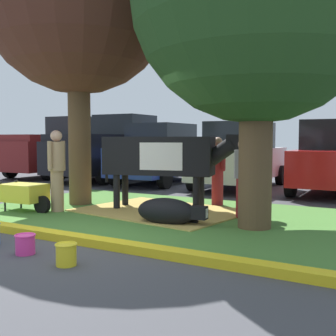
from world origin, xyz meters
The scene contains 17 objects.
ground_plane centered at (0.00, 0.00, 0.00)m, with size 80.00×80.00×0.00m, color #424247.
grass_island centered at (-0.18, 2.31, 0.01)m, with size 7.51×4.80×0.02m, color #477A33.
curb_yellow centered at (-0.18, -0.24, 0.06)m, with size 8.71×0.24×0.12m, color yellow.
hay_bedding centered at (-0.21, 2.56, 0.03)m, with size 3.20×2.40×0.04m, color tan.
cow_holstein centered at (-0.27, 2.78, 1.15)m, with size 3.08×1.24×1.60m.
calf_lying centered at (0.56, 1.52, 0.24)m, with size 1.33×0.61×0.48m.
person_handler centered at (-2.07, 1.50, 0.91)m, with size 0.34×0.53×1.69m.
person_visitor_near centered at (0.48, 3.90, 0.83)m, with size 0.47×0.34×1.55m.
person_visitor_far centered at (1.50, 2.74, 0.81)m, with size 0.34×0.53×1.52m.
wheelbarrow centered at (-2.69, 1.19, 0.39)m, with size 1.61×0.66×0.63m.
bucket_pink centered at (-0.15, -1.03, 0.14)m, with size 0.28×0.28×0.26m.
bucket_yellow centered at (0.68, -1.14, 0.14)m, with size 0.27×0.27×0.27m.
pickup_truck_maroon centered at (-8.11, 7.96, 1.11)m, with size 2.32×5.45×2.42m.
pickup_truck_black centered at (-5.42, 7.75, 1.11)m, with size 2.32×5.45×2.42m.
sedan_blue centered at (-3.08, 7.44, 0.98)m, with size 2.10×4.44×2.02m.
sedan_silver centered at (-0.30, 7.45, 0.98)m, with size 2.10×4.44×2.02m.
sedan_red centered at (2.43, 7.61, 0.98)m, with size 2.10×4.44×2.02m.
Camera 1 is at (4.22, -4.83, 1.53)m, focal length 45.01 mm.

